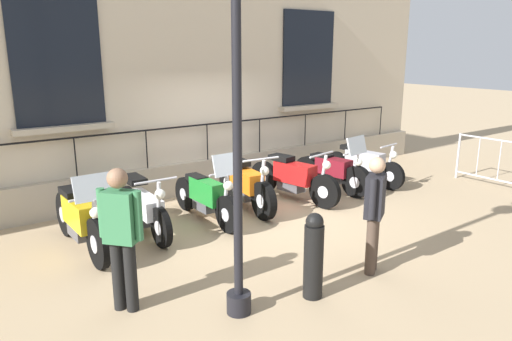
{
  "coord_description": "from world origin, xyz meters",
  "views": [
    {
      "loc": [
        6.78,
        -4.75,
        2.92
      ],
      "look_at": [
        -0.06,
        0.0,
        0.8
      ],
      "focal_mm": 33.62,
      "sensor_mm": 36.0,
      "label": 1
    }
  ],
  "objects_px": {
    "motorcycle_maroon": "(332,172)",
    "motorcycle_silver": "(363,165)",
    "motorcycle_green": "(206,197)",
    "motorcycle_yellow": "(80,220)",
    "bollard": "(314,255)",
    "pedestrian_walking": "(374,209)",
    "lamppost": "(236,25)",
    "motorcycle_red": "(293,178)",
    "pedestrian_standing": "(121,232)",
    "motorcycle_white": "(144,208)",
    "crowd_barrier": "(511,164)",
    "motorcycle_orange": "(246,186)"
  },
  "relations": [
    {
      "from": "motorcycle_maroon",
      "to": "motorcycle_silver",
      "type": "relative_size",
      "value": 0.93
    },
    {
      "from": "bollard",
      "to": "motorcycle_red",
      "type": "bearing_deg",
      "value": 144.39
    },
    {
      "from": "motorcycle_red",
      "to": "pedestrian_standing",
      "type": "relative_size",
      "value": 1.3
    },
    {
      "from": "motorcycle_maroon",
      "to": "pedestrian_standing",
      "type": "height_order",
      "value": "pedestrian_standing"
    },
    {
      "from": "motorcycle_white",
      "to": "motorcycle_silver",
      "type": "bearing_deg",
      "value": 90.77
    },
    {
      "from": "motorcycle_red",
      "to": "pedestrian_walking",
      "type": "relative_size",
      "value": 1.37
    },
    {
      "from": "motorcycle_red",
      "to": "motorcycle_silver",
      "type": "bearing_deg",
      "value": 91.62
    },
    {
      "from": "motorcycle_orange",
      "to": "bollard",
      "type": "height_order",
      "value": "motorcycle_orange"
    },
    {
      "from": "motorcycle_yellow",
      "to": "bollard",
      "type": "bearing_deg",
      "value": 32.51
    },
    {
      "from": "motorcycle_white",
      "to": "crowd_barrier",
      "type": "distance_m",
      "value": 7.63
    },
    {
      "from": "motorcycle_yellow",
      "to": "pedestrian_walking",
      "type": "relative_size",
      "value": 1.4
    },
    {
      "from": "lamppost",
      "to": "crowd_barrier",
      "type": "relative_size",
      "value": 1.79
    },
    {
      "from": "motorcycle_silver",
      "to": "motorcycle_green",
      "type": "bearing_deg",
      "value": -88.07
    },
    {
      "from": "motorcycle_maroon",
      "to": "lamppost",
      "type": "bearing_deg",
      "value": -55.29
    },
    {
      "from": "motorcycle_yellow",
      "to": "crowd_barrier",
      "type": "relative_size",
      "value": 0.91
    },
    {
      "from": "motorcycle_silver",
      "to": "pedestrian_walking",
      "type": "xyz_separation_m",
      "value": [
        3.12,
        -3.18,
        0.46
      ]
    },
    {
      "from": "crowd_barrier",
      "to": "pedestrian_standing",
      "type": "xyz_separation_m",
      "value": [
        0.07,
        -8.43,
        0.38
      ]
    },
    {
      "from": "motorcycle_green",
      "to": "pedestrian_walking",
      "type": "xyz_separation_m",
      "value": [
        2.99,
        0.86,
        0.45
      ]
    },
    {
      "from": "motorcycle_red",
      "to": "motorcycle_maroon",
      "type": "bearing_deg",
      "value": 89.54
    },
    {
      "from": "bollard",
      "to": "motorcycle_white",
      "type": "bearing_deg",
      "value": -164.31
    },
    {
      "from": "motorcycle_green",
      "to": "motorcycle_red",
      "type": "xyz_separation_m",
      "value": [
        -0.08,
        2.0,
        0.01
      ]
    },
    {
      "from": "motorcycle_yellow",
      "to": "crowd_barrier",
      "type": "height_order",
      "value": "motorcycle_yellow"
    },
    {
      "from": "lamppost",
      "to": "motorcycle_red",
      "type": "bearing_deg",
      "value": 132.69
    },
    {
      "from": "motorcycle_yellow",
      "to": "motorcycle_green",
      "type": "height_order",
      "value": "motorcycle_yellow"
    },
    {
      "from": "motorcycle_white",
      "to": "motorcycle_green",
      "type": "bearing_deg",
      "value": 86.58
    },
    {
      "from": "motorcycle_yellow",
      "to": "pedestrian_standing",
      "type": "bearing_deg",
      "value": -1.54
    },
    {
      "from": "motorcycle_white",
      "to": "motorcycle_green",
      "type": "relative_size",
      "value": 0.97
    },
    {
      "from": "motorcycle_silver",
      "to": "pedestrian_walking",
      "type": "distance_m",
      "value": 4.48
    },
    {
      "from": "motorcycle_green",
      "to": "motorcycle_red",
      "type": "relative_size",
      "value": 0.94
    },
    {
      "from": "motorcycle_white",
      "to": "motorcycle_orange",
      "type": "height_order",
      "value": "motorcycle_orange"
    },
    {
      "from": "motorcycle_white",
      "to": "pedestrian_walking",
      "type": "xyz_separation_m",
      "value": [
        3.06,
        1.97,
        0.46
      ]
    },
    {
      "from": "motorcycle_white",
      "to": "motorcycle_maroon",
      "type": "bearing_deg",
      "value": 90.05
    },
    {
      "from": "motorcycle_white",
      "to": "pedestrian_standing",
      "type": "xyz_separation_m",
      "value": [
        2.11,
        -1.08,
        0.53
      ]
    },
    {
      "from": "bollard",
      "to": "motorcycle_maroon",
      "type": "bearing_deg",
      "value": 133.56
    },
    {
      "from": "crowd_barrier",
      "to": "motorcycle_orange",
      "type": "bearing_deg",
      "value": -111.66
    },
    {
      "from": "motorcycle_yellow",
      "to": "motorcycle_silver",
      "type": "bearing_deg",
      "value": 91.88
    },
    {
      "from": "motorcycle_silver",
      "to": "lamppost",
      "type": "xyz_separation_m",
      "value": [
        2.98,
        -5.21,
        2.71
      ]
    },
    {
      "from": "motorcycle_yellow",
      "to": "motorcycle_maroon",
      "type": "relative_size",
      "value": 1.17
    },
    {
      "from": "motorcycle_maroon",
      "to": "pedestrian_standing",
      "type": "relative_size",
      "value": 1.13
    },
    {
      "from": "crowd_barrier",
      "to": "pedestrian_walking",
      "type": "bearing_deg",
      "value": -79.3
    },
    {
      "from": "motorcycle_silver",
      "to": "lamppost",
      "type": "bearing_deg",
      "value": -60.21
    },
    {
      "from": "motorcycle_white",
      "to": "motorcycle_silver",
      "type": "xyz_separation_m",
      "value": [
        -0.07,
        5.16,
        0.01
      ]
    },
    {
      "from": "motorcycle_white",
      "to": "motorcycle_maroon",
      "type": "height_order",
      "value": "motorcycle_maroon"
    },
    {
      "from": "motorcycle_orange",
      "to": "crowd_barrier",
      "type": "relative_size",
      "value": 0.83
    },
    {
      "from": "motorcycle_green",
      "to": "motorcycle_red",
      "type": "height_order",
      "value": "motorcycle_green"
    },
    {
      "from": "motorcycle_maroon",
      "to": "motorcycle_silver",
      "type": "distance_m",
      "value": 1.0
    },
    {
      "from": "lamppost",
      "to": "pedestrian_walking",
      "type": "height_order",
      "value": "lamppost"
    },
    {
      "from": "motorcycle_yellow",
      "to": "motorcycle_maroon",
      "type": "bearing_deg",
      "value": 91.52
    },
    {
      "from": "motorcycle_green",
      "to": "motorcycle_silver",
      "type": "xyz_separation_m",
      "value": [
        -0.14,
        4.04,
        -0.01
      ]
    },
    {
      "from": "motorcycle_white",
      "to": "pedestrian_walking",
      "type": "relative_size",
      "value": 1.26
    }
  ]
}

